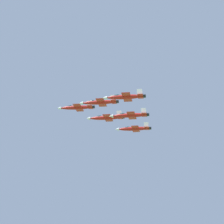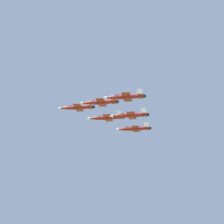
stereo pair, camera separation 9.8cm
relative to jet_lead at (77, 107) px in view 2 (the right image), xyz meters
name	(u,v)px [view 2 (the right image)]	position (x,y,z in m)	size (l,w,h in m)	color
jet_lead	(77,107)	(0.00, 0.00, 0.00)	(10.94, 16.69, 3.65)	red
jet_left_wingman	(100,102)	(14.05, 7.39, -1.66)	(11.00, 16.69, 3.68)	red
jet_right_wingman	(106,118)	(-5.03, 15.05, -2.12)	(11.48, 17.45, 3.84)	red
jet_left_outer	(125,97)	(28.10, 14.77, -3.46)	(11.21, 17.03, 3.75)	red
jet_right_outer	(134,129)	(-10.06, 30.11, -4.94)	(11.11, 16.92, 3.71)	red
jet_slot_rear	(130,115)	(9.02, 22.44, -4.74)	(11.39, 17.28, 3.81)	red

